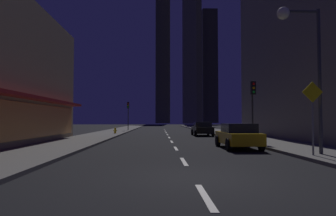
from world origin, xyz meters
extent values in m
cube|color=black|center=(0.00, 32.00, -0.05)|extent=(78.00, 136.00, 0.10)
cube|color=#605E59|center=(7.00, 32.00, 0.07)|extent=(4.00, 76.00, 0.15)
cube|color=#605E59|center=(-7.00, 32.00, 0.07)|extent=(4.00, 76.00, 0.15)
cube|color=silver|center=(0.00, -2.00, 0.01)|extent=(0.16, 2.20, 0.01)
cube|color=silver|center=(0.00, 3.20, 0.01)|extent=(0.16, 2.20, 0.01)
cube|color=silver|center=(0.00, 8.40, 0.01)|extent=(0.16, 2.20, 0.01)
cube|color=silver|center=(0.00, 13.60, 0.01)|extent=(0.16, 2.20, 0.01)
cube|color=silver|center=(0.00, 18.80, 0.01)|extent=(0.16, 2.20, 0.01)
cube|color=silver|center=(0.00, 24.00, 0.01)|extent=(0.16, 2.20, 0.01)
cube|color=silver|center=(0.00, 29.20, 0.01)|extent=(0.16, 2.20, 0.01)
cube|color=silver|center=(0.00, 34.40, 0.01)|extent=(0.16, 2.20, 0.01)
cube|color=silver|center=(0.00, 39.60, 0.01)|extent=(0.16, 2.20, 0.01)
cube|color=#D88C3F|center=(-9.00, 8.40, 1.60)|extent=(0.10, 19.95, 2.20)
cube|color=maroon|center=(-8.60, 8.40, 3.00)|extent=(0.90, 20.55, 0.20)
cube|color=#403D30|center=(1.16, 138.43, 36.50)|extent=(7.33, 5.59, 73.01)
cube|color=brown|center=(13.31, 124.19, 38.00)|extent=(5.84, 6.61, 76.01)
cube|color=#484436|center=(19.11, 147.27, 37.92)|extent=(6.31, 6.20, 75.83)
cube|color=#322F25|center=(28.31, 155.43, 32.52)|extent=(8.55, 7.60, 65.03)
cube|color=gold|center=(3.60, 8.38, 0.61)|extent=(1.80, 4.20, 0.65)
cube|color=black|center=(3.60, 8.18, 1.17)|extent=(1.64, 2.00, 0.55)
cylinder|color=black|center=(2.72, 9.78, 0.34)|extent=(0.22, 0.68, 0.68)
cylinder|color=black|center=(4.48, 9.78, 0.34)|extent=(0.22, 0.68, 0.68)
cylinder|color=black|center=(2.72, 6.98, 0.34)|extent=(0.22, 0.68, 0.68)
cylinder|color=black|center=(4.48, 6.98, 0.34)|extent=(0.22, 0.68, 0.68)
sphere|color=white|center=(3.05, 10.43, 0.67)|extent=(0.18, 0.18, 0.18)
sphere|color=white|center=(4.15, 10.43, 0.67)|extent=(0.18, 0.18, 0.18)
cube|color=black|center=(3.60, 22.01, 0.61)|extent=(1.80, 4.20, 0.65)
cube|color=black|center=(3.60, 21.81, 1.17)|extent=(1.64, 2.00, 0.55)
cylinder|color=black|center=(2.72, 23.41, 0.34)|extent=(0.22, 0.68, 0.68)
cylinder|color=black|center=(4.48, 23.41, 0.34)|extent=(0.22, 0.68, 0.68)
cylinder|color=black|center=(2.72, 20.61, 0.34)|extent=(0.22, 0.68, 0.68)
cylinder|color=black|center=(4.48, 20.61, 0.34)|extent=(0.22, 0.68, 0.68)
sphere|color=white|center=(3.05, 24.06, 0.67)|extent=(0.18, 0.18, 0.18)
sphere|color=white|center=(4.15, 24.06, 0.67)|extent=(0.18, 0.18, 0.18)
cylinder|color=gold|center=(-5.90, 24.57, 0.43)|extent=(0.22, 0.22, 0.55)
sphere|color=gold|center=(-5.90, 24.57, 0.70)|extent=(0.21, 0.21, 0.21)
cylinder|color=gold|center=(-5.90, 24.57, 0.18)|extent=(0.30, 0.30, 0.06)
cylinder|color=gold|center=(-6.06, 24.57, 0.45)|extent=(0.10, 0.10, 0.10)
cylinder|color=gold|center=(-5.74, 24.57, 0.45)|extent=(0.10, 0.10, 0.10)
cylinder|color=#2D2D2D|center=(5.50, 11.46, 2.25)|extent=(0.12, 0.12, 4.20)
cube|color=black|center=(5.50, 11.26, 3.85)|extent=(0.32, 0.24, 0.90)
sphere|color=red|center=(5.50, 11.13, 4.13)|extent=(0.18, 0.18, 0.18)
sphere|color=#F2B20C|center=(5.50, 11.13, 3.85)|extent=(0.18, 0.18, 0.18)
sphere|color=#19D833|center=(5.50, 11.13, 3.57)|extent=(0.18, 0.18, 0.18)
cylinder|color=#2D2D2D|center=(-5.50, 34.62, 2.25)|extent=(0.12, 0.12, 4.20)
cube|color=black|center=(-5.50, 34.42, 3.85)|extent=(0.32, 0.24, 0.90)
sphere|color=red|center=(-5.50, 34.29, 4.13)|extent=(0.18, 0.18, 0.18)
sphere|color=#F2B20C|center=(-5.50, 34.29, 3.85)|extent=(0.18, 0.18, 0.18)
sphere|color=#19D833|center=(-5.50, 34.29, 3.57)|extent=(0.18, 0.18, 0.18)
cylinder|color=#38383D|center=(6.20, 4.34, 3.40)|extent=(0.16, 0.16, 6.50)
cylinder|color=#38383D|center=(5.40, 4.34, 6.55)|extent=(1.60, 0.12, 0.12)
sphere|color=#FCF7CC|center=(4.60, 4.34, 6.45)|extent=(0.56, 0.56, 0.56)
cylinder|color=slate|center=(5.60, 3.90, 1.35)|extent=(0.08, 0.08, 2.40)
cube|color=yellow|center=(5.60, 3.87, 2.85)|extent=(0.91, 0.03, 0.91)
camera|label=1|loc=(-1.01, -8.22, 1.65)|focal=30.79mm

